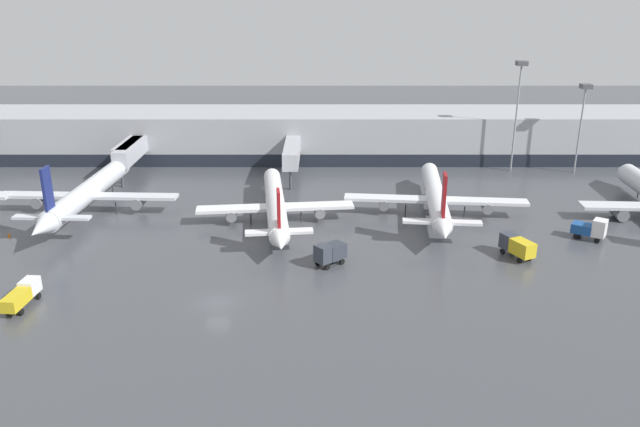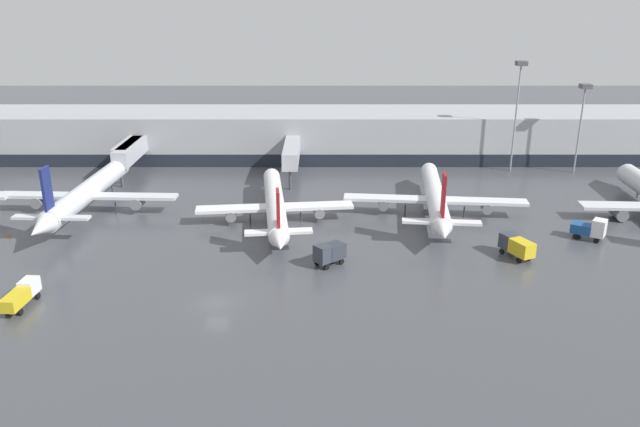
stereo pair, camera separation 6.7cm
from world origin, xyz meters
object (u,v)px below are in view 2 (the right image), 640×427
(service_truck_2, at_px, (23,294))
(traffic_cone_0, at_px, (434,203))
(service_truck_0, at_px, (518,246))
(traffic_cone_1, at_px, (10,235))
(parked_jet_1, at_px, (88,192))
(service_truck_1, at_px, (592,229))
(apron_light_mast_1, at_px, (520,86))
(apron_light_mast_2, at_px, (585,102))
(parked_jet_2, at_px, (436,197))
(parked_jet_4, at_px, (276,204))
(service_truck_3, at_px, (330,252))

(service_truck_2, distance_m, traffic_cone_0, 58.39)
(service_truck_0, bearing_deg, traffic_cone_1, 58.75)
(parked_jet_1, bearing_deg, service_truck_0, -103.48)
(traffic_cone_0, relative_size, traffic_cone_1, 1.06)
(service_truck_1, bearing_deg, traffic_cone_1, -145.39)
(apron_light_mast_1, height_order, apron_light_mast_2, apron_light_mast_1)
(apron_light_mast_1, bearing_deg, apron_light_mast_2, -6.43)
(parked_jet_1, distance_m, parked_jet_2, 51.26)
(parked_jet_1, height_order, traffic_cone_1, parked_jet_1)
(apron_light_mast_1, bearing_deg, parked_jet_2, -126.95)
(parked_jet_2, distance_m, service_truck_1, 21.29)
(service_truck_2, bearing_deg, traffic_cone_0, -52.18)
(traffic_cone_1, distance_m, apron_light_mast_2, 94.33)
(service_truck_1, xyz_separation_m, service_truck_2, (-67.00, -18.68, -0.17))
(service_truck_2, height_order, apron_light_mast_1, apron_light_mast_1)
(parked_jet_1, height_order, service_truck_0, parked_jet_1)
(parked_jet_4, distance_m, service_truck_2, 35.50)
(parked_jet_1, bearing_deg, parked_jet_4, -95.80)
(service_truck_1, relative_size, apron_light_mast_2, 0.29)
(parked_jet_1, distance_m, apron_light_mast_1, 74.12)
(parked_jet_2, xyz_separation_m, apron_light_mast_1, (18.21, 24.20, 12.57))
(parked_jet_4, relative_size, apron_light_mast_1, 1.71)
(apron_light_mast_1, bearing_deg, service_truck_0, -105.16)
(parked_jet_2, distance_m, apron_light_mast_1, 32.79)
(parked_jet_2, distance_m, parked_jet_4, 23.33)
(traffic_cone_1, relative_size, apron_light_mast_2, 0.05)
(parked_jet_1, xyz_separation_m, parked_jet_4, (28.06, -4.07, -0.49))
(parked_jet_4, height_order, traffic_cone_0, parked_jet_4)
(parked_jet_4, height_order, service_truck_3, parked_jet_4)
(traffic_cone_1, bearing_deg, service_truck_0, -5.71)
(traffic_cone_1, bearing_deg, apron_light_mast_2, 19.83)
(apron_light_mast_1, xyz_separation_m, apron_light_mast_2, (11.20, -1.26, -2.62))
(apron_light_mast_1, bearing_deg, traffic_cone_0, -131.67)
(apron_light_mast_2, bearing_deg, service_truck_1, -107.74)
(parked_jet_1, relative_size, service_truck_1, 7.71)
(parked_jet_4, height_order, service_truck_1, parked_jet_4)
(parked_jet_2, bearing_deg, apron_light_mast_2, -46.32)
(service_truck_1, distance_m, service_truck_2, 69.56)
(parked_jet_1, bearing_deg, service_truck_1, -96.27)
(service_truck_0, bearing_deg, parked_jet_1, 48.52)
(apron_light_mast_2, bearing_deg, service_truck_2, -146.59)
(parked_jet_1, distance_m, service_truck_1, 71.14)
(service_truck_3, distance_m, apron_light_mast_1, 55.51)
(parked_jet_2, relative_size, traffic_cone_1, 44.99)
(parked_jet_1, relative_size, traffic_cone_0, 44.59)
(parked_jet_4, relative_size, traffic_cone_1, 45.33)
(service_truck_0, height_order, service_truck_3, service_truck_3)
(parked_jet_1, relative_size, service_truck_0, 6.90)
(parked_jet_1, distance_m, traffic_cone_1, 12.82)
(parked_jet_1, xyz_separation_m, apron_light_mast_1, (69.44, 22.81, 12.32))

